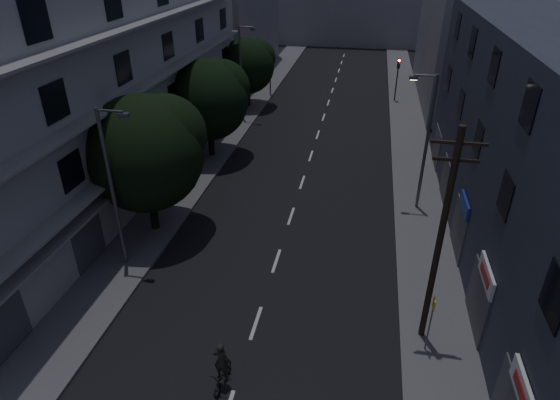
% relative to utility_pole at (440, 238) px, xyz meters
% --- Properties ---
extents(ground, '(160.00, 160.00, 0.00)m').
position_rel_utility_pole_xyz_m(ground, '(-6.86, 17.99, -4.87)').
color(ground, black).
rests_on(ground, ground).
extents(sidewalk_left, '(3.00, 90.00, 0.15)m').
position_rel_utility_pole_xyz_m(sidewalk_left, '(-14.36, 17.99, -4.79)').
color(sidewalk_left, '#565659').
rests_on(sidewalk_left, ground).
extents(sidewalk_right, '(3.00, 90.00, 0.15)m').
position_rel_utility_pole_xyz_m(sidewalk_right, '(0.64, 17.99, -4.79)').
color(sidewalk_right, '#565659').
rests_on(sidewalk_right, ground).
extents(lane_markings, '(0.15, 60.50, 0.01)m').
position_rel_utility_pole_xyz_m(lane_markings, '(-6.86, 24.24, -4.86)').
color(lane_markings, beige).
rests_on(lane_markings, ground).
extents(building_left, '(7.00, 36.00, 14.00)m').
position_rel_utility_pole_xyz_m(building_left, '(-18.83, 10.99, 2.13)').
color(building_left, '#A2A19D').
rests_on(building_left, ground).
extents(building_right, '(6.19, 28.00, 11.00)m').
position_rel_utility_pole_xyz_m(building_right, '(5.14, 6.98, 0.63)').
color(building_right, '#2C303B').
rests_on(building_right, ground).
extents(building_far_left, '(6.00, 20.00, 16.00)m').
position_rel_utility_pole_xyz_m(building_far_left, '(-18.86, 40.99, 3.13)').
color(building_far_left, slate).
rests_on(building_far_left, ground).
extents(building_far_right, '(6.00, 20.00, 13.00)m').
position_rel_utility_pole_xyz_m(building_far_right, '(5.14, 34.99, 1.63)').
color(building_far_right, slate).
rests_on(building_far_right, ground).
extents(building_far_end, '(24.00, 8.00, 10.00)m').
position_rel_utility_pole_xyz_m(building_far_end, '(-6.86, 62.99, 0.13)').
color(building_far_end, slate).
rests_on(building_far_end, ground).
extents(tree_near, '(6.14, 6.14, 7.58)m').
position_rel_utility_pole_xyz_m(tree_near, '(-14.04, 5.67, 0.02)').
color(tree_near, black).
rests_on(tree_near, sidewalk_left).
extents(tree_mid, '(5.74, 5.74, 7.07)m').
position_rel_utility_pole_xyz_m(tree_mid, '(-14.12, 16.09, -0.30)').
color(tree_mid, black).
rests_on(tree_mid, sidewalk_left).
extents(tree_far, '(5.16, 5.16, 6.38)m').
position_rel_utility_pole_xyz_m(tree_far, '(-14.39, 28.29, -0.72)').
color(tree_far, black).
rests_on(tree_far, sidewalk_left).
extents(traffic_signal_far_right, '(0.28, 0.37, 4.10)m').
position_rel_utility_pole_xyz_m(traffic_signal_far_right, '(-0.34, 32.49, -1.77)').
color(traffic_signal_far_right, black).
rests_on(traffic_signal_far_right, sidewalk_right).
extents(traffic_signal_far_left, '(0.28, 0.37, 4.10)m').
position_rel_utility_pole_xyz_m(traffic_signal_far_left, '(-13.12, 32.41, -1.77)').
color(traffic_signal_far_left, black).
rests_on(traffic_signal_far_left, sidewalk_left).
extents(street_lamp_left_near, '(1.51, 0.25, 8.00)m').
position_rel_utility_pole_xyz_m(street_lamp_left_near, '(-14.09, 2.28, -0.27)').
color(street_lamp_left_near, slate).
rests_on(street_lamp_left_near, sidewalk_left).
extents(street_lamp_right, '(1.51, 0.25, 8.00)m').
position_rel_utility_pole_xyz_m(street_lamp_right, '(0.36, 10.81, -0.27)').
color(street_lamp_right, '#53545A').
rests_on(street_lamp_right, sidewalk_right).
extents(street_lamp_left_far, '(1.51, 0.25, 8.00)m').
position_rel_utility_pole_xyz_m(street_lamp_left_far, '(-13.88, 24.40, -0.27)').
color(street_lamp_left_far, slate).
rests_on(street_lamp_left_far, sidewalk_left).
extents(utility_pole, '(1.80, 0.24, 9.00)m').
position_rel_utility_pole_xyz_m(utility_pole, '(0.00, 0.00, 0.00)').
color(utility_pole, black).
rests_on(utility_pole, sidewalk_right).
extents(bus_stop_sign, '(0.06, 0.35, 2.52)m').
position_rel_utility_pole_xyz_m(bus_stop_sign, '(0.08, -0.80, -2.98)').
color(bus_stop_sign, '#595B60').
rests_on(bus_stop_sign, sidewalk_right).
extents(cyclist, '(0.67, 1.66, 2.06)m').
position_rel_utility_pole_xyz_m(cyclist, '(-7.29, -3.81, -4.17)').
color(cyclist, black).
rests_on(cyclist, ground).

